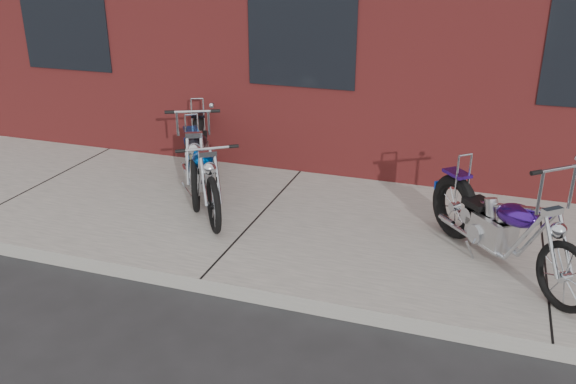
% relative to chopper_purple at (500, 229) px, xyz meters
% --- Properties ---
extents(ground, '(120.00, 120.00, 0.00)m').
position_rel_chopper_purple_xyz_m(ground, '(-2.55, -1.14, -0.53)').
color(ground, black).
rests_on(ground, ground).
extents(sidewalk, '(22.00, 3.00, 0.15)m').
position_rel_chopper_purple_xyz_m(sidewalk, '(-2.55, 0.36, -0.46)').
color(sidewalk, slate).
rests_on(sidewalk, ground).
extents(chopper_purple, '(1.47, 1.66, 1.19)m').
position_rel_chopper_purple_xyz_m(chopper_purple, '(0.00, 0.00, 0.00)').
color(chopper_purple, black).
rests_on(chopper_purple, sidewalk).
extents(chopper_blue, '(1.31, 1.79, 0.92)m').
position_rel_chopper_purple_xyz_m(chopper_blue, '(-3.30, 0.46, -0.00)').
color(chopper_blue, black).
rests_on(chopper_blue, sidewalk).
extents(chopper_third, '(1.02, 2.04, 1.12)m').
position_rel_chopper_purple_xyz_m(chopper_third, '(-3.62, 1.00, 0.01)').
color(chopper_third, black).
rests_on(chopper_third, sidewalk).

